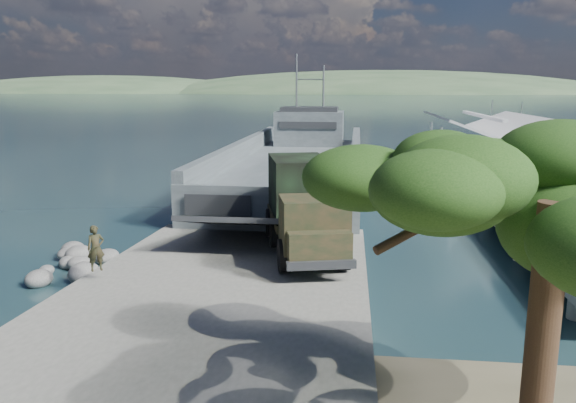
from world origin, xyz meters
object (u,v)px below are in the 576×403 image
object	(u,v)px
overhang_tree	(518,206)
sailboat_near	(488,164)
sailboat_far	(518,156)
landing_craft	(297,171)
pier	(482,171)
soldier	(97,259)
military_truck	(303,206)

from	to	relation	value
overhang_tree	sailboat_near	bearing A→B (deg)	77.42
overhang_tree	sailboat_far	bearing A→B (deg)	74.16
sailboat_near	overhang_tree	world-z (taller)	overhang_tree
landing_craft	pier	bearing A→B (deg)	-14.67
soldier	sailboat_near	xyz separation A→B (m)	(20.77, 33.74, -0.97)
military_truck	soldier	world-z (taller)	military_truck
landing_craft	overhang_tree	world-z (taller)	landing_craft
overhang_tree	soldier	bearing A→B (deg)	146.24
pier	military_truck	size ratio (longest dim) A/B	5.37
sailboat_near	pier	bearing A→B (deg)	-114.90
military_truck	soldier	xyz separation A→B (m)	(-6.70, -4.68, -1.02)
landing_craft	overhang_tree	distance (m)	32.68
soldier	sailboat_far	xyz separation A→B (m)	(25.12, 40.26, -0.99)
landing_craft	overhang_tree	xyz separation A→B (m)	(6.91, -31.67, 4.21)
pier	military_truck	bearing A→B (deg)	-123.73
landing_craft	overhang_tree	bearing A→B (deg)	-77.15
military_truck	overhang_tree	size ratio (longest dim) A/B	1.17
military_truck	sailboat_near	bearing A→B (deg)	50.78
military_truck	sailboat_near	world-z (taller)	sailboat_near
landing_craft	military_truck	bearing A→B (deg)	-83.25
sailboat_far	overhang_tree	distance (m)	50.08
landing_craft	military_truck	world-z (taller)	landing_craft
military_truck	soldier	distance (m)	8.24
military_truck	sailboat_far	size ratio (longest dim) A/B	1.43
sailboat_near	overhang_tree	distance (m)	42.73
pier	landing_craft	world-z (taller)	landing_craft
soldier	sailboat_far	world-z (taller)	sailboat_far
pier	sailboat_far	bearing A→B (deg)	68.32
military_truck	sailboat_far	distance (m)	40.11
soldier	sailboat_far	bearing A→B (deg)	22.58
landing_craft	overhang_tree	size ratio (longest dim) A/B	5.21
military_truck	sailboat_near	size ratio (longest dim) A/B	1.34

